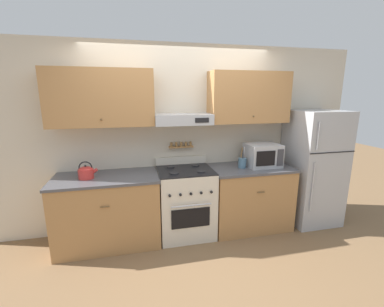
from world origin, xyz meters
TOP-DOWN VIEW (x-y plane):
  - ground_plane at (0.00, 0.00)m, footprint 16.00×16.00m
  - wall_back at (-0.03, 0.64)m, footprint 5.20×0.46m
  - counter_left at (-1.00, 0.35)m, footprint 1.28×0.68m
  - counter_right at (0.93, 0.35)m, footprint 1.13×0.68m
  - stove_range at (-0.00, 0.35)m, footprint 0.72×0.67m
  - refrigerator at (1.93, 0.32)m, footprint 0.70×0.71m
  - tea_kettle at (-1.22, 0.33)m, footprint 0.23×0.18m
  - microwave at (1.11, 0.35)m, footprint 0.45×0.39m
  - utensil_crock at (0.80, 0.33)m, footprint 0.11×0.11m

SIDE VIEW (x-z plane):
  - ground_plane at x=0.00m, z-range 0.00..0.00m
  - counter_left at x=-1.00m, z-range 0.00..0.90m
  - counter_right at x=0.93m, z-range 0.00..0.90m
  - stove_range at x=0.00m, z-range -0.05..0.98m
  - refrigerator at x=1.93m, z-range 0.00..1.67m
  - utensil_crock at x=0.80m, z-range 0.83..1.12m
  - tea_kettle at x=-1.22m, z-range 0.87..1.08m
  - microwave at x=1.11m, z-range 0.90..1.22m
  - wall_back at x=-0.03m, z-range 0.19..2.74m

